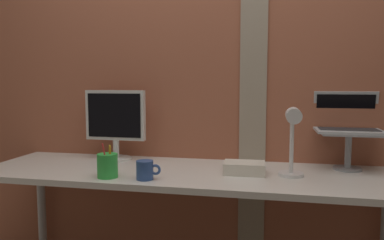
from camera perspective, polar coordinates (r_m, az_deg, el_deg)
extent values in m
cube|color=#9E563D|center=(2.22, 3.43, 6.75)|extent=(3.25, 0.12, 2.48)
cube|color=gray|center=(2.13, 9.32, 6.73)|extent=(0.15, 0.01, 2.48)
cube|color=silver|center=(1.93, -0.62, -8.16)|extent=(2.15, 0.62, 0.03)
cylinder|color=#B2B2B7|center=(2.65, -21.88, -13.13)|extent=(0.05, 0.05, 0.72)
cylinder|color=silver|center=(2.24, -11.45, -5.75)|extent=(0.18, 0.18, 0.01)
cylinder|color=silver|center=(2.23, -11.48, -4.29)|extent=(0.04, 0.04, 0.10)
cube|color=silver|center=(2.20, -11.58, 0.73)|extent=(0.35, 0.04, 0.29)
cube|color=black|center=(2.19, -11.79, 0.68)|extent=(0.32, 0.00, 0.25)
cylinder|color=gray|center=(2.10, 22.58, -6.85)|extent=(0.14, 0.14, 0.01)
cylinder|color=gray|center=(2.08, 22.68, -4.36)|extent=(0.03, 0.03, 0.17)
cube|color=gray|center=(2.07, 22.77, -1.85)|extent=(0.28, 0.22, 0.01)
cube|color=#ADB2B7|center=(2.07, 22.79, -1.55)|extent=(0.33, 0.22, 0.01)
cube|color=#2D2D30|center=(2.08, 22.70, -1.29)|extent=(0.29, 0.13, 0.00)
cube|color=#ADB2B7|center=(2.19, 22.25, 1.54)|extent=(0.33, 0.04, 0.19)
cube|color=black|center=(2.18, 22.28, 1.50)|extent=(0.30, 0.03, 0.16)
cylinder|color=white|center=(1.88, 14.82, -7.98)|extent=(0.12, 0.12, 0.02)
cylinder|color=white|center=(1.85, 14.95, -3.17)|extent=(0.02, 0.02, 0.30)
cylinder|color=white|center=(1.75, 15.21, 0.65)|extent=(0.07, 0.11, 0.07)
cylinder|color=green|center=(1.82, -12.74, -6.80)|extent=(0.10, 0.10, 0.11)
cylinder|color=orange|center=(1.82, -12.30, -6.03)|extent=(0.02, 0.03, 0.14)
cylinder|color=red|center=(1.80, -12.99, -5.92)|extent=(0.04, 0.01, 0.16)
cylinder|color=yellow|center=(1.83, -12.51, -5.95)|extent=(0.02, 0.01, 0.14)
cylinder|color=#2D4C8C|center=(1.76, -7.20, -7.57)|extent=(0.08, 0.08, 0.09)
torus|color=#2D4C8C|center=(1.74, -5.59, -7.53)|extent=(0.05, 0.01, 0.05)
cube|color=silver|center=(1.88, 7.96, -7.23)|extent=(0.20, 0.15, 0.06)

